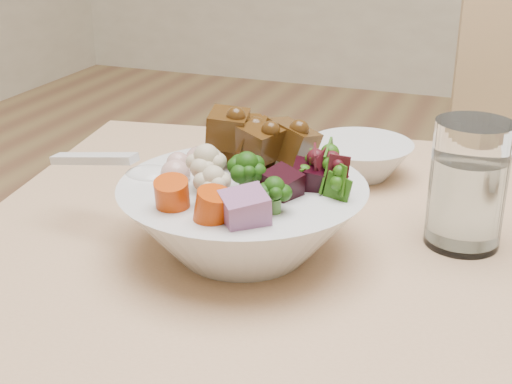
% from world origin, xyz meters
% --- Properties ---
extents(food_bowl, '(0.25, 0.25, 0.13)m').
position_xyz_m(food_bowl, '(-0.23, -0.18, 0.71)').
color(food_bowl, silver).
rests_on(food_bowl, dining_table).
extents(soup_spoon, '(0.15, 0.05, 0.03)m').
position_xyz_m(soup_spoon, '(-0.35, -0.18, 0.74)').
color(soup_spoon, silver).
rests_on(soup_spoon, food_bowl).
extents(water_glass, '(0.08, 0.08, 0.13)m').
position_xyz_m(water_glass, '(-0.02, -0.08, 0.73)').
color(water_glass, white).
rests_on(water_glass, dining_table).
extents(side_bowl, '(0.13, 0.13, 0.04)m').
position_xyz_m(side_bowl, '(-0.17, 0.07, 0.69)').
color(side_bowl, silver).
rests_on(side_bowl, dining_table).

